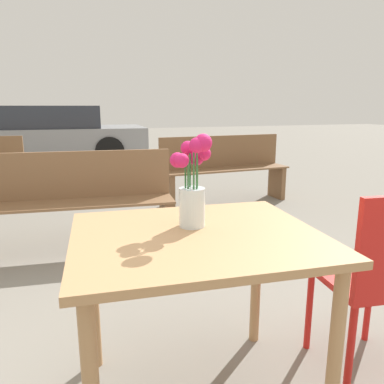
{
  "coord_description": "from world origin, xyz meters",
  "views": [
    {
      "loc": [
        -0.46,
        -1.27,
        1.22
      ],
      "look_at": [
        0.01,
        0.09,
        0.89
      ],
      "focal_mm": 35.0,
      "sensor_mm": 36.0,
      "label": 1
    }
  ],
  "objects_px": {
    "bench_middle": "(56,198)",
    "cafe_chair": "(379,273)",
    "table_front": "(197,259)",
    "bench_near": "(224,166)",
    "parked_car": "(45,135)",
    "flower_vase": "(192,188)"
  },
  "relations": [
    {
      "from": "table_front",
      "to": "bench_middle",
      "type": "height_order",
      "value": "bench_middle"
    },
    {
      "from": "table_front",
      "to": "parked_car",
      "type": "xyz_separation_m",
      "value": [
        -0.81,
        7.68,
        -0.05
      ]
    },
    {
      "from": "bench_near",
      "to": "bench_middle",
      "type": "relative_size",
      "value": 0.86
    },
    {
      "from": "table_front",
      "to": "cafe_chair",
      "type": "xyz_separation_m",
      "value": [
        0.79,
        -0.12,
        -0.13
      ]
    },
    {
      "from": "flower_vase",
      "to": "cafe_chair",
      "type": "height_order",
      "value": "flower_vase"
    },
    {
      "from": "flower_vase",
      "to": "cafe_chair",
      "type": "bearing_deg",
      "value": -15.02
    },
    {
      "from": "cafe_chair",
      "to": "bench_near",
      "type": "height_order",
      "value": "cafe_chair"
    },
    {
      "from": "parked_car",
      "to": "bench_middle",
      "type": "bearing_deg",
      "value": -87.32
    },
    {
      "from": "parked_car",
      "to": "flower_vase",
      "type": "bearing_deg",
      "value": -83.83
    },
    {
      "from": "table_front",
      "to": "bench_near",
      "type": "distance_m",
      "value": 3.42
    },
    {
      "from": "flower_vase",
      "to": "bench_middle",
      "type": "distance_m",
      "value": 1.98
    },
    {
      "from": "bench_near",
      "to": "flower_vase",
      "type": "bearing_deg",
      "value": -116.08
    },
    {
      "from": "flower_vase",
      "to": "cafe_chair",
      "type": "distance_m",
      "value": 0.9
    },
    {
      "from": "table_front",
      "to": "cafe_chair",
      "type": "bearing_deg",
      "value": -8.91
    },
    {
      "from": "cafe_chair",
      "to": "parked_car",
      "type": "xyz_separation_m",
      "value": [
        -1.6,
        7.8,
        0.08
      ]
    },
    {
      "from": "bench_near",
      "to": "parked_car",
      "type": "distance_m",
      "value": 5.13
    },
    {
      "from": "bench_middle",
      "to": "cafe_chair",
      "type": "bearing_deg",
      "value": -57.06
    },
    {
      "from": "table_front",
      "to": "bench_middle",
      "type": "bearing_deg",
      "value": 105.59
    },
    {
      "from": "table_front",
      "to": "bench_near",
      "type": "relative_size",
      "value": 0.59
    },
    {
      "from": "flower_vase",
      "to": "parked_car",
      "type": "height_order",
      "value": "parked_car"
    },
    {
      "from": "cafe_chair",
      "to": "bench_middle",
      "type": "height_order",
      "value": "cafe_chair"
    },
    {
      "from": "flower_vase",
      "to": "bench_near",
      "type": "relative_size",
      "value": 0.22
    }
  ]
}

